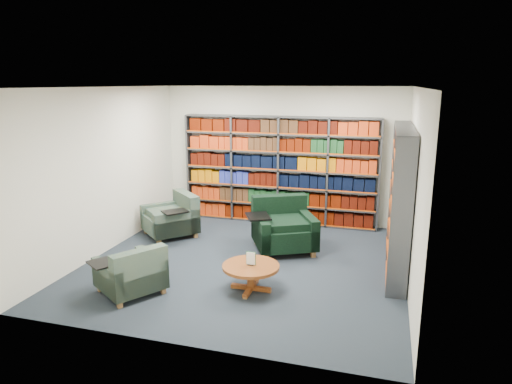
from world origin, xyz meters
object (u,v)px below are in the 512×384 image
(chair_teal_front, at_px, (133,275))
(coffee_table, at_px, (251,270))
(chair_green_right, at_px, (283,229))
(chair_teal_left, at_px, (174,219))

(chair_teal_front, relative_size, coffee_table, 1.34)
(chair_green_right, height_order, chair_teal_front, chair_green_right)
(chair_teal_left, height_order, chair_teal_front, chair_teal_left)
(chair_green_right, bearing_deg, chair_teal_front, -124.19)
(chair_green_right, distance_m, chair_teal_front, 2.83)
(chair_teal_front, bearing_deg, chair_green_right, 55.81)
(chair_teal_left, relative_size, chair_teal_front, 1.15)
(chair_teal_left, distance_m, chair_teal_front, 2.55)
(coffee_table, bearing_deg, chair_green_right, 88.24)
(chair_green_right, bearing_deg, chair_teal_left, 176.15)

